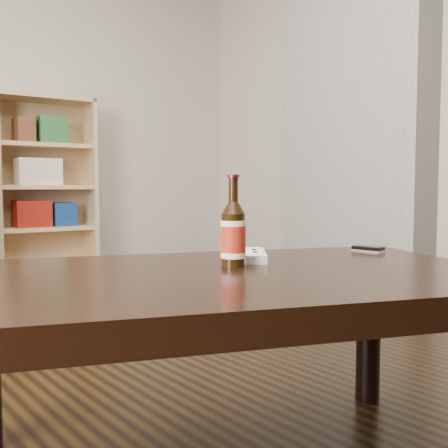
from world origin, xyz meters
TOP-DOWN VIEW (x-y plane):
  - floor at (0.00, 0.00)m, footprint 5.00×6.00m
  - chimney_breast at (2.35, 1.20)m, footprint 0.30×1.20m
  - bookshelf at (0.57, 2.83)m, footprint 0.78×0.41m
  - coffee_table at (-0.15, -0.32)m, footprint 1.52×1.23m
  - beer_bottle at (-0.08, -0.27)m, footprint 0.06×0.06m
  - phone at (0.45, -0.30)m, footprint 0.06×0.10m
  - remote at (0.05, -0.21)m, footprint 0.17×0.19m

SIDE VIEW (x-z plane):
  - floor at x=0.00m, z-range -0.01..0.00m
  - coffee_table at x=-0.15m, z-range 0.18..0.68m
  - phone at x=0.45m, z-range 0.50..0.51m
  - remote at x=0.05m, z-range 0.50..0.52m
  - beer_bottle at x=-0.08m, z-range 0.46..0.69m
  - bookshelf at x=0.57m, z-range 0.03..1.43m
  - chimney_breast at x=2.35m, z-range 0.00..2.70m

